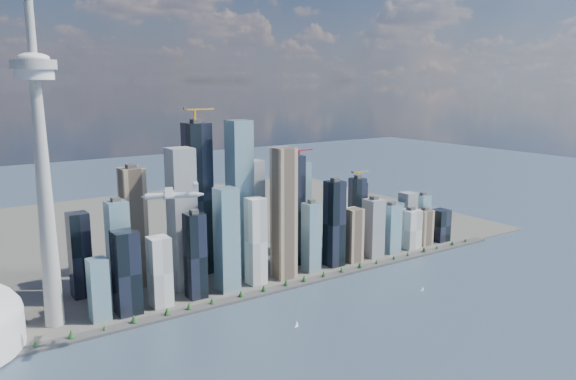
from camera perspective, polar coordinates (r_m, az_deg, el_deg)
ground at (r=730.25m, az=8.16°, el=-16.37°), size 4000.00×4000.00×0.00m
seawall at (r=911.77m, az=-2.65°, el=-10.39°), size 1100.00×22.00×4.00m
land at (r=1298.30m, az=-13.17°, el=-4.15°), size 1400.00×900.00×3.00m
shoreline_trees at (r=909.32m, az=-2.65°, el=-9.99°), size 960.53×7.20×8.80m
skyscraper_cluster at (r=984.93m, az=-2.40°, el=-3.35°), size 736.00×142.00×288.70m
needle_tower at (r=802.94m, az=-23.76°, el=3.02°), size 56.00×56.00×550.50m
airplane at (r=688.36m, az=-11.66°, el=-0.48°), size 72.06×64.57×18.26m
sailboat_west at (r=798.35m, az=0.89°, el=-13.50°), size 7.35×3.30×10.17m
sailboat_east at (r=948.99m, az=13.51°, el=-9.76°), size 6.40×2.47×8.84m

